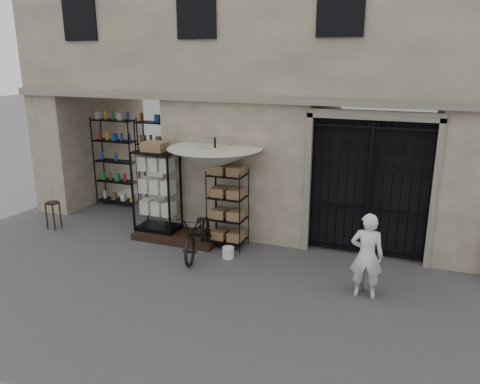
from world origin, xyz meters
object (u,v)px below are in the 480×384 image
at_px(bicycle, 199,254).
at_px(steel_bollard, 361,272).
at_px(white_bucket, 228,252).
at_px(wire_rack, 228,210).
at_px(display_cabinet, 157,195).
at_px(market_umbrella, 215,153).
at_px(wooden_stool, 53,215).
at_px(shopkeeper, 363,296).

bearing_deg(bicycle, steel_bollard, -18.03).
distance_m(white_bucket, bicycle, 0.67).
bearing_deg(wire_rack, bicycle, -110.14).
bearing_deg(display_cabinet, wire_rack, 14.39).
height_order(market_umbrella, bicycle, market_umbrella).
distance_m(wire_rack, white_bucket, 0.97).
bearing_deg(display_cabinet, wooden_stool, -154.25).
bearing_deg(shopkeeper, white_bucket, -16.61).
bearing_deg(white_bucket, market_umbrella, 131.58).
xyz_separation_m(bicycle, wooden_stool, (-4.03, 0.15, 0.36)).
xyz_separation_m(market_umbrella, bicycle, (-0.12, -0.66, -2.11)).
height_order(market_umbrella, white_bucket, market_umbrella).
bearing_deg(white_bucket, steel_bollard, -10.24).
bearing_deg(shopkeeper, display_cabinet, -18.00).
distance_m(wooden_stool, shopkeeper, 7.62).
relative_size(white_bucket, shopkeeper, 0.16).
xyz_separation_m(wire_rack, shopkeeper, (3.12, -1.23, -0.86)).
height_order(bicycle, wooden_stool, bicycle).
relative_size(display_cabinet, wire_rack, 1.16).
distance_m(wire_rack, steel_bollard, 3.25).
height_order(market_umbrella, wooden_stool, market_umbrella).
bearing_deg(bicycle, wooden_stool, 167.22).
relative_size(white_bucket, bicycle, 0.13).
xyz_separation_m(display_cabinet, bicycle, (1.37, -0.65, -1.00)).
distance_m(wire_rack, shopkeeper, 3.46).
bearing_deg(steel_bollard, shopkeeper, -60.00).
bearing_deg(wire_rack, market_umbrella, -173.69).
height_order(wire_rack, wooden_stool, wire_rack).
bearing_deg(shopkeeper, wooden_stool, -9.38).
relative_size(bicycle, wooden_stool, 2.73).
bearing_deg(wooden_stool, bicycle, -2.15).
height_order(market_umbrella, steel_bollard, market_umbrella).
distance_m(display_cabinet, wire_rack, 1.80).
xyz_separation_m(wooden_stool, steel_bollard, (7.48, -0.60, 0.02)).
bearing_deg(bicycle, market_umbrella, 68.99).
xyz_separation_m(bicycle, shopkeeper, (3.54, -0.60, 0.00)).
distance_m(bicycle, steel_bollard, 3.50).
bearing_deg(shopkeeper, wire_rack, -25.20).
bearing_deg(steel_bollard, bicycle, 172.61).
xyz_separation_m(bicycle, steel_bollard, (3.45, -0.45, 0.38)).
relative_size(market_umbrella, white_bucket, 11.97).
height_order(display_cabinet, bicycle, display_cabinet).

